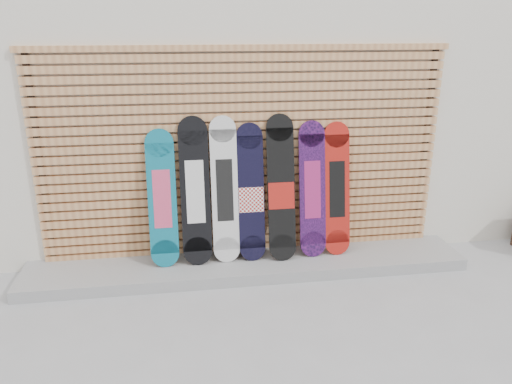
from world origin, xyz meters
TOP-DOWN VIEW (x-y plane):
  - ground at (0.00, 0.00)m, footprint 80.00×80.00m
  - building at (0.50, 3.50)m, footprint 12.00×5.00m
  - concrete_step at (-0.15, 0.68)m, footprint 4.60×0.70m
  - slat_wall at (-0.15, 0.97)m, footprint 4.26×0.08m
  - snowboard_0 at (-1.00, 0.79)m, footprint 0.29×0.31m
  - snowboard_1 at (-0.67, 0.79)m, footprint 0.30×0.31m
  - snowboard_2 at (-0.37, 0.80)m, footprint 0.27×0.29m
  - snowboard_3 at (-0.10, 0.79)m, footprint 0.27×0.30m
  - snowboard_4 at (0.22, 0.77)m, footprint 0.29×0.35m
  - snowboard_5 at (0.56, 0.79)m, footprint 0.28×0.30m
  - snowboard_6 at (0.83, 0.80)m, footprint 0.27×0.29m

SIDE VIEW (x-z plane):
  - ground at x=0.00m, z-range 0.00..0.00m
  - concrete_step at x=-0.15m, z-range 0.00..0.12m
  - snowboard_0 at x=-1.00m, z-range 0.12..1.50m
  - snowboard_3 at x=-0.10m, z-range 0.11..1.53m
  - snowboard_6 at x=0.83m, z-range 0.12..1.52m
  - snowboard_5 at x=0.56m, z-range 0.12..1.54m
  - snowboard_4 at x=0.22m, z-range 0.11..1.61m
  - snowboard_2 at x=-0.37m, z-range 0.12..1.62m
  - snowboard_1 at x=-0.67m, z-range 0.12..1.62m
  - slat_wall at x=-0.15m, z-range 0.06..2.35m
  - building at x=0.50m, z-range 0.00..3.60m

